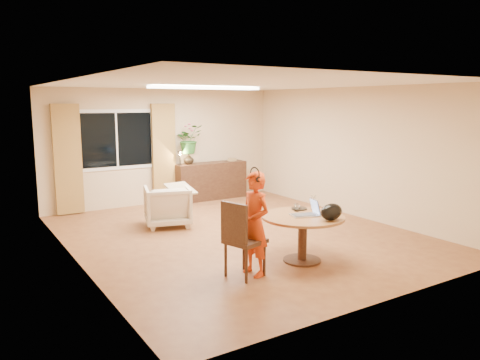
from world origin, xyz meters
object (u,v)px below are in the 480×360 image
at_px(dining_table, 303,225).
at_px(dining_chair, 245,239).
at_px(child, 255,224).
at_px(sideboard, 211,181).
at_px(armchair, 167,206).

distance_m(dining_table, dining_chair, 1.03).
bearing_deg(child, dining_chair, -101.52).
distance_m(child, sideboard, 5.11).
xyz_separation_m(dining_chair, sideboard, (2.06, 4.71, -0.07)).
relative_size(dining_chair, armchair, 1.24).
height_order(dining_table, child, child).
height_order(child, armchair, child).
bearing_deg(sideboard, dining_table, -102.50).
relative_size(child, armchair, 1.68).
distance_m(dining_chair, armchair, 2.97).
distance_m(dining_table, sideboard, 4.77).
height_order(dining_table, armchair, armchair).
xyz_separation_m(dining_table, dining_chair, (-1.03, -0.06, -0.02)).
bearing_deg(dining_table, dining_chair, -176.77).
relative_size(dining_table, armchair, 1.43).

